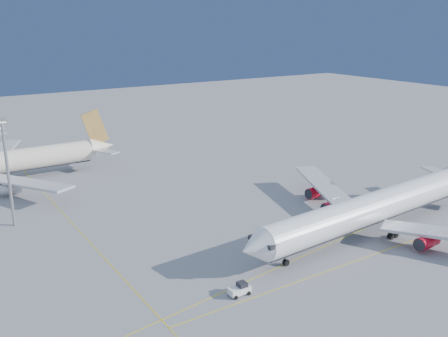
{
  "coord_description": "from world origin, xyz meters",
  "views": [
    {
      "loc": [
        -67.55,
        -71.07,
        42.61
      ],
      "look_at": [
        -1.47,
        30.54,
        7.0
      ],
      "focal_mm": 40.0,
      "sensor_mm": 36.0,
      "label": 1
    }
  ],
  "objects": [
    {
      "name": "ground",
      "position": [
        0.0,
        0.0,
        0.0
      ],
      "size": [
        500.0,
        500.0,
        0.0
      ],
      "primitive_type": "plane",
      "color": "slate",
      "rests_on": "ground"
    },
    {
      "name": "pushback_tug",
      "position": [
        -26.04,
        -11.95,
        0.94
      ],
      "size": [
        3.65,
        2.27,
        2.03
      ],
      "rotation": [
        0.0,
        0.0,
        -0.02
      ],
      "color": "white",
      "rests_on": "ground"
    },
    {
      "name": "airliner_virgin",
      "position": [
        13.21,
        -6.45,
        5.45
      ],
      "size": [
        73.29,
        65.7,
        18.08
      ],
      "rotation": [
        0.0,
        0.0,
        0.07
      ],
      "color": "white",
      "rests_on": "ground"
    },
    {
      "name": "taxiway_lines",
      "position": [
        -14.71,
        6.34,
        0.01
      ],
      "size": [
        118.86,
        140.0,
        0.02
      ],
      "color": "#D5C00B",
      "rests_on": "ground"
    },
    {
      "name": "light_mast",
      "position": [
        -50.88,
        38.52,
        13.91
      ],
      "size": [
        2.04,
        2.04,
        23.57
      ],
      "color": "gray",
      "rests_on": "ground"
    }
  ]
}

